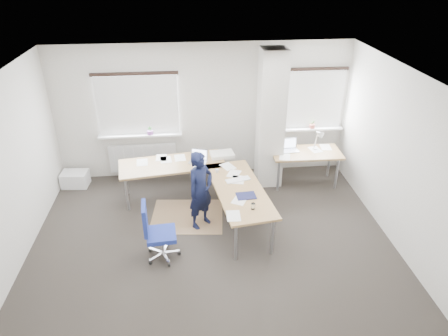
{
  "coord_description": "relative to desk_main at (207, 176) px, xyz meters",
  "views": [
    {
      "loc": [
        -0.32,
        -5.24,
        4.33
      ],
      "look_at": [
        0.28,
        0.9,
        0.94
      ],
      "focal_mm": 32.0,
      "sensor_mm": 36.0,
      "label": 1
    }
  ],
  "objects": [
    {
      "name": "task_chair",
      "position": [
        -0.82,
        -1.32,
        -0.41
      ],
      "size": [
        0.55,
        0.55,
        1.02
      ],
      "rotation": [
        0.0,
        0.0,
        0.08
      ],
      "color": "navy",
      "rests_on": "ground"
    },
    {
      "name": "desk_main",
      "position": [
        0.0,
        0.0,
        0.0
      ],
      "size": [
        2.75,
        2.63,
        0.96
      ],
      "rotation": [
        0.0,
        0.0,
        0.14
      ],
      "color": "olive",
      "rests_on": "ground"
    },
    {
      "name": "ground",
      "position": [
        0.03,
        -1.07,
        -0.69
      ],
      "size": [
        6.0,
        6.0,
        0.0
      ],
      "primitive_type": "plane",
      "color": "black",
      "rests_on": "ground"
    },
    {
      "name": "desk_side",
      "position": [
        2.07,
        0.73,
        -0.01
      ],
      "size": [
        1.41,
        0.73,
        1.22
      ],
      "rotation": [
        0.0,
        0.0,
        -0.02
      ],
      "color": "olive",
      "rests_on": "ground"
    },
    {
      "name": "floor_mat",
      "position": [
        -0.38,
        -0.24,
        -0.69
      ],
      "size": [
        1.39,
        1.21,
        0.01
      ],
      "primitive_type": "cube",
      "rotation": [
        0.0,
        0.0,
        -0.09
      ],
      "color": "#876849",
      "rests_on": "ground"
    },
    {
      "name": "person",
      "position": [
        -0.13,
        -0.51,
        0.02
      ],
      "size": [
        0.62,
        0.6,
        1.43
      ],
      "primitive_type": "imported",
      "rotation": [
        0.0,
        0.0,
        0.71
      ],
      "color": "black",
      "rests_on": "ground"
    },
    {
      "name": "room_shell",
      "position": [
        0.21,
        -0.62,
        1.05
      ],
      "size": [
        6.04,
        5.04,
        2.82
      ],
      "color": "#BAB4AA",
      "rests_on": "ground"
    },
    {
      "name": "white_crate",
      "position": [
        -2.67,
        1.09,
        -0.54
      ],
      "size": [
        0.55,
        0.41,
        0.31
      ],
      "primitive_type": "cube",
      "rotation": [
        0.0,
        0.0,
        -0.09
      ],
      "color": "white",
      "rests_on": "ground"
    }
  ]
}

